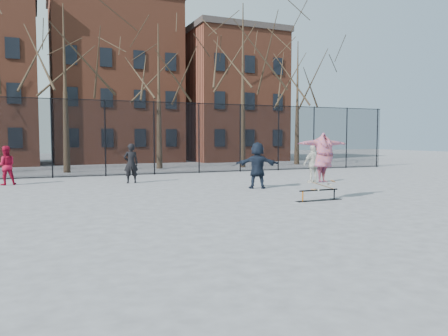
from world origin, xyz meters
name	(u,v)px	position (x,y,z in m)	size (l,w,h in m)	color
ground	(233,214)	(0.00, 0.00, 0.00)	(100.00, 100.00, 0.00)	#5D5D62
skate_rail	(319,196)	(3.60, 1.22, 0.14)	(1.64, 0.25, 0.36)	black
skateboard	(323,188)	(3.77, 1.22, 0.41)	(0.78, 0.19, 0.09)	#96653C
skater	(324,162)	(3.77, 1.22, 1.26)	(1.97, 0.54, 1.60)	#743B93
bystander_black	(131,163)	(-0.87, 9.04, 0.88)	(0.64, 0.42, 1.76)	black
bystander_red	(6,166)	(-5.94, 10.34, 0.84)	(0.81, 0.63, 1.67)	#A10E2B
bystander_white	(313,164)	(6.62, 5.89, 0.85)	(1.00, 0.42, 1.70)	beige
bystander_navy	(257,165)	(3.35, 5.00, 0.92)	(1.71, 0.55, 1.85)	black
fence	(132,137)	(-0.01, 13.00, 2.05)	(34.03, 0.07, 4.00)	black
tree_row	(113,50)	(-0.25, 17.15, 7.36)	(33.66, 7.46, 10.67)	black
rowhouses	(108,87)	(0.72, 26.00, 6.06)	(29.00, 7.00, 13.00)	brown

